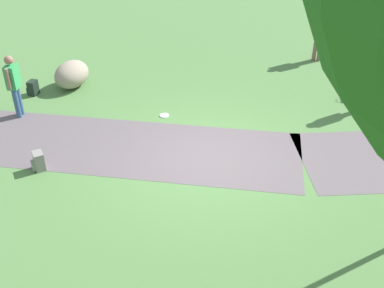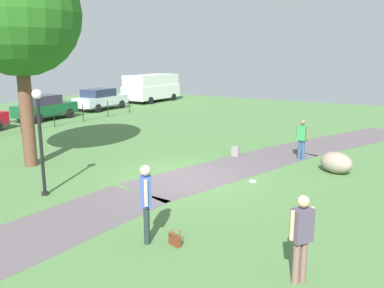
{
  "view_description": "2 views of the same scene",
  "coord_description": "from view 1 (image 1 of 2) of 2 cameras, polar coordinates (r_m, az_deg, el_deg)",
  "views": [
    {
      "loc": [
        1.48,
        8.22,
        5.67
      ],
      "look_at": [
        0.47,
        1.01,
        1.07
      ],
      "focal_mm": 43.43,
      "sensor_mm": 36.0,
      "label": 1
    },
    {
      "loc": [
        -11.14,
        -6.87,
        4.08
      ],
      "look_at": [
        1.09,
        0.43,
        0.9
      ],
      "focal_mm": 38.03,
      "sensor_mm": 36.0,
      "label": 2
    }
  ],
  "objects": [
    {
      "name": "frisbee_on_grass",
      "position": [
        11.78,
        -3.42,
        3.52
      ],
      "size": [
        0.24,
        0.24,
        0.02
      ],
      "color": "white",
      "rests_on": "ground"
    },
    {
      "name": "woman_with_handbag",
      "position": [
        12.54,
        21.6,
        8.29
      ],
      "size": [
        0.43,
        0.41,
        1.77
      ],
      "color": "#21302E",
      "rests_on": "ground"
    },
    {
      "name": "lawn_boulder",
      "position": [
        13.59,
        -14.56,
        8.29
      ],
      "size": [
        1.27,
        1.43,
        0.74
      ],
      "color": "gray",
      "rests_on": "ground"
    },
    {
      "name": "handbag_on_grass",
      "position": [
        13.29,
        18.95,
        5.88
      ],
      "size": [
        0.35,
        0.35,
        0.31
      ],
      "color": "brown",
      "rests_on": "ground"
    },
    {
      "name": "passerby_on_path",
      "position": [
        15.31,
        15.48,
        13.27
      ],
      "size": [
        0.44,
        0.4,
        1.67
      ],
      "color": "#7A5951",
      "rests_on": "ground"
    },
    {
      "name": "man_near_boulder",
      "position": [
        12.17,
        -21.07,
        7.09
      ],
      "size": [
        0.31,
        0.51,
        1.6
      ],
      "color": "#315274",
      "rests_on": "ground"
    },
    {
      "name": "spare_backpack_on_lawn",
      "position": [
        10.2,
        -18.34,
        -2.03
      ],
      "size": [
        0.32,
        0.33,
        0.4
      ],
      "color": "gray",
      "rests_on": "ground"
    },
    {
      "name": "backpack_by_boulder",
      "position": [
        13.5,
        -18.98,
        6.54
      ],
      "size": [
        0.33,
        0.33,
        0.4
      ],
      "color": "black",
      "rests_on": "ground"
    },
    {
      "name": "ground_plane",
      "position": [
        10.09,
        1.85,
        -1.9
      ],
      "size": [
        48.0,
        48.0,
        0.0
      ],
      "primitive_type": "plane",
      "color": "#4E7740"
    },
    {
      "name": "footpath_segment_mid",
      "position": [
        10.64,
        -8.48,
        -0.28
      ],
      "size": [
        8.34,
        4.58,
        0.01
      ],
      "color": "#5D5257",
      "rests_on": "ground"
    }
  ]
}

